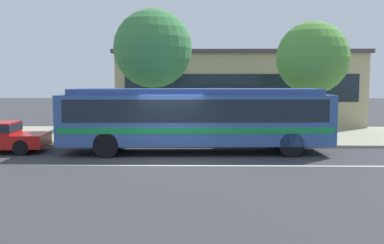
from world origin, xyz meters
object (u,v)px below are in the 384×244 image
at_px(street_tree_mid_block, 313,58).
at_px(pedestrian_waiting_near_sign, 122,122).
at_px(transit_bus, 196,116).
at_px(street_tree_near_stop, 153,49).
at_px(bus_stop_sign, 280,109).

bearing_deg(street_tree_mid_block, pedestrian_waiting_near_sign, -169.72).
height_order(transit_bus, pedestrian_waiting_near_sign, transit_bus).
distance_m(pedestrian_waiting_near_sign, street_tree_near_stop, 4.12).
distance_m(street_tree_near_stop, street_tree_mid_block, 8.06).
distance_m(transit_bus, bus_stop_sign, 4.33).
height_order(transit_bus, bus_stop_sign, transit_bus).
bearing_deg(transit_bus, street_tree_mid_block, 34.43).
distance_m(transit_bus, pedestrian_waiting_near_sign, 4.25).
bearing_deg(street_tree_near_stop, street_tree_mid_block, 0.27).
relative_size(transit_bus, street_tree_mid_block, 1.90).
xyz_separation_m(bus_stop_sign, street_tree_mid_block, (1.97, 2.06, 2.44)).
bearing_deg(street_tree_near_stop, pedestrian_waiting_near_sign, -128.67).
bearing_deg(street_tree_near_stop, transit_bus, -60.89).
relative_size(transit_bus, pedestrian_waiting_near_sign, 6.72).
bearing_deg(pedestrian_waiting_near_sign, bus_stop_sign, -2.78).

